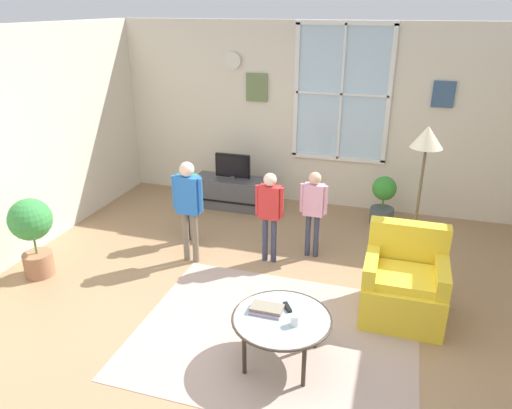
% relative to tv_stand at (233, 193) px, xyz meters
% --- Properties ---
extents(ground_plane, '(6.59, 6.97, 0.02)m').
position_rel_tv_stand_xyz_m(ground_plane, '(1.12, -2.65, -0.23)').
color(ground_plane, '#9E7A56').
extents(back_wall, '(5.99, 0.17, 2.64)m').
position_rel_tv_stand_xyz_m(back_wall, '(1.13, 0.59, 1.11)').
color(back_wall, beige).
rests_on(back_wall, ground_plane).
extents(area_rug, '(2.55, 2.03, 0.01)m').
position_rel_tv_stand_xyz_m(area_rug, '(1.40, -2.77, -0.22)').
color(area_rug, tan).
rests_on(area_rug, ground_plane).
extents(tv_stand, '(1.17, 0.44, 0.45)m').
position_rel_tv_stand_xyz_m(tv_stand, '(0.00, 0.00, 0.00)').
color(tv_stand, '#4C4C51').
rests_on(tv_stand, ground_plane).
extents(television, '(0.52, 0.08, 0.38)m').
position_rel_tv_stand_xyz_m(television, '(0.00, -0.00, 0.42)').
color(television, '#4C4C4C').
rests_on(television, tv_stand).
extents(armchair, '(0.76, 0.74, 0.87)m').
position_rel_tv_stand_xyz_m(armchair, '(2.49, -2.07, 0.10)').
color(armchair, yellow).
rests_on(armchair, ground_plane).
extents(coffee_table, '(0.84, 0.84, 0.44)m').
position_rel_tv_stand_xyz_m(coffee_table, '(1.53, -3.08, 0.19)').
color(coffee_table, '#99B2B7').
rests_on(coffee_table, ground_plane).
extents(book_stack, '(0.27, 0.19, 0.05)m').
position_rel_tv_stand_xyz_m(book_stack, '(1.39, -3.03, 0.23)').
color(book_stack, '#B193B1').
rests_on(book_stack, coffee_table).
extents(cup, '(0.07, 0.07, 0.09)m').
position_rel_tv_stand_xyz_m(cup, '(1.65, -3.14, 0.25)').
color(cup, white).
rests_on(cup, coffee_table).
extents(remote_near_books, '(0.11, 0.14, 0.02)m').
position_rel_tv_stand_xyz_m(remote_near_books, '(1.54, -2.93, 0.22)').
color(remote_near_books, black).
rests_on(remote_near_books, coffee_table).
extents(person_red_shirt, '(0.33, 0.15, 1.10)m').
position_rel_tv_stand_xyz_m(person_red_shirt, '(0.96, -1.44, 0.47)').
color(person_red_shirt, '#333851').
rests_on(person_red_shirt, ground_plane).
extents(person_blue_shirt, '(0.37, 0.17, 1.23)m').
position_rel_tv_stand_xyz_m(person_blue_shirt, '(0.08, -1.71, 0.55)').
color(person_blue_shirt, '#726656').
rests_on(person_blue_shirt, ground_plane).
extents(person_pink_shirt, '(0.32, 0.15, 1.07)m').
position_rel_tv_stand_xyz_m(person_pink_shirt, '(1.42, -1.16, 0.45)').
color(person_pink_shirt, '#333851').
rests_on(person_pink_shirt, ground_plane).
extents(person_green_shirt, '(0.31, 0.14, 1.04)m').
position_rel_tv_stand_xyz_m(person_green_shirt, '(-0.15, -1.21, 0.43)').
color(person_green_shirt, black).
rests_on(person_green_shirt, ground_plane).
extents(potted_plant_by_window, '(0.33, 0.33, 0.68)m').
position_rel_tv_stand_xyz_m(potted_plant_by_window, '(2.16, 0.04, 0.13)').
color(potted_plant_by_window, '#4C565B').
rests_on(potted_plant_by_window, ground_plane).
extents(potted_plant_corner, '(0.46, 0.46, 0.91)m').
position_rel_tv_stand_xyz_m(potted_plant_corner, '(-1.42, -2.51, 0.34)').
color(potted_plant_corner, '#9E6B4C').
rests_on(potted_plant_corner, ground_plane).
extents(floor_lamp, '(0.32, 0.32, 1.73)m').
position_rel_tv_stand_xyz_m(floor_lamp, '(2.55, -1.37, 1.22)').
color(floor_lamp, black).
rests_on(floor_lamp, ground_plane).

